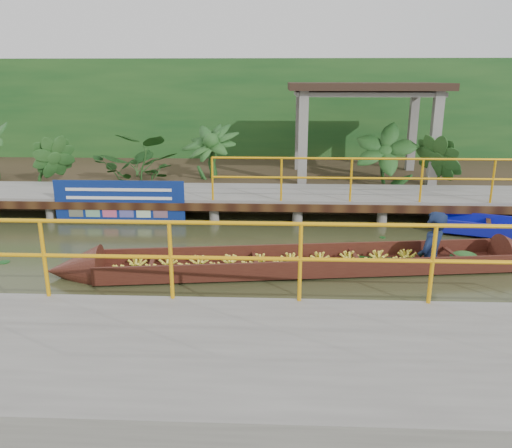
{
  "coord_description": "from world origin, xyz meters",
  "views": [
    {
      "loc": [
        0.51,
        -8.8,
        3.33
      ],
      "look_at": [
        0.1,
        0.5,
        0.6
      ],
      "focal_mm": 35.0,
      "sensor_mm": 36.0,
      "label": 1
    }
  ],
  "objects": [
    {
      "name": "ground",
      "position": [
        0.0,
        0.0,
        0.0
      ],
      "size": [
        80.0,
        80.0,
        0.0
      ],
      "primitive_type": "plane",
      "color": "#30351A",
      "rests_on": "ground"
    },
    {
      "name": "near_dock",
      "position": [
        1.0,
        -4.2,
        0.3
      ],
      "size": [
        18.0,
        2.4,
        1.73
      ],
      "color": "slate",
      "rests_on": "ground"
    },
    {
      "name": "tropical_plants",
      "position": [
        -1.75,
        5.3,
        1.29
      ],
      "size": [
        14.35,
        1.35,
        1.69
      ],
      "color": "#16451A",
      "rests_on": "ground"
    },
    {
      "name": "foliage_backdrop",
      "position": [
        0.0,
        10.0,
        2.0
      ],
      "size": [
        30.0,
        0.8,
        4.0
      ],
      "primitive_type": "cube",
      "color": "#16451A",
      "rests_on": "ground"
    },
    {
      "name": "pavilion",
      "position": [
        3.0,
        6.3,
        2.82
      ],
      "size": [
        4.4,
        3.0,
        3.0
      ],
      "color": "slate",
      "rests_on": "ground"
    },
    {
      "name": "vendor_boat",
      "position": [
        1.52,
        -0.3,
        0.31
      ],
      "size": [
        9.13,
        2.03,
        2.31
      ],
      "rotation": [
        0.0,
        0.0,
        0.13
      ],
      "color": "#36140E",
      "rests_on": "ground"
    },
    {
      "name": "far_dock",
      "position": [
        0.02,
        3.43,
        0.48
      ],
      "size": [
        16.0,
        2.06,
        1.66
      ],
      "color": "slate",
      "rests_on": "ground"
    },
    {
      "name": "land_strip",
      "position": [
        0.0,
        7.5,
        0.23
      ],
      "size": [
        30.0,
        8.0,
        0.45
      ],
      "primitive_type": "cube",
      "color": "#332919",
      "rests_on": "ground"
    },
    {
      "name": "blue_banner",
      "position": [
        -3.21,
        2.48,
        0.56
      ],
      "size": [
        3.1,
        0.04,
        0.97
      ],
      "color": "navy",
      "rests_on": "ground"
    }
  ]
}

